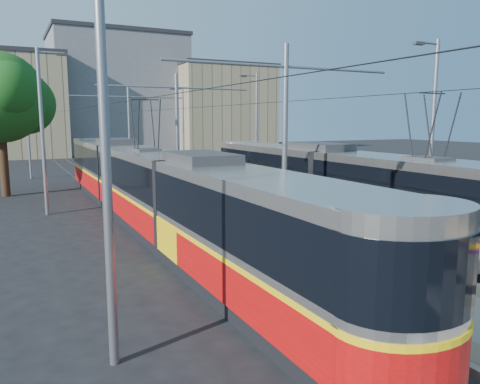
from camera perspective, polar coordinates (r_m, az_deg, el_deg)
ground at (r=12.11m, az=26.33°, el=-14.62°), size 160.00×160.00×0.00m
platform at (r=25.64m, az=-5.32°, el=-1.34°), size 4.00×50.00×0.30m
tactile_strip_left at (r=25.14m, az=-8.41°, el=-1.24°), size 0.70×50.00×0.01m
tactile_strip_right at (r=26.16m, az=-2.37°, el=-0.76°), size 0.70×50.00×0.01m
rails at (r=25.66m, az=-5.32°, el=-1.63°), size 8.71×70.00×0.03m
tram_left at (r=21.12m, az=-11.19°, el=0.64°), size 2.43×31.83×5.50m
tram_right at (r=17.16m, az=21.68°, el=-1.15°), size 2.43×30.35×5.50m
catenary at (r=22.62m, az=-2.85°, el=8.49°), size 9.20×70.00×7.00m
street_lamps at (r=29.02m, az=-8.32°, el=7.79°), size 15.18×38.22×8.00m
shelter at (r=20.52m, az=1.80°, el=-0.35°), size 0.75×1.03×2.06m
tree at (r=32.01m, az=-26.66°, el=10.06°), size 5.97×5.52×8.67m
building_centre at (r=72.25m, az=-14.69°, el=11.50°), size 18.36×14.28×16.88m
building_right at (r=70.83m, az=-2.26°, el=10.15°), size 14.28×10.20×12.72m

